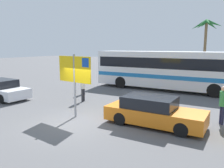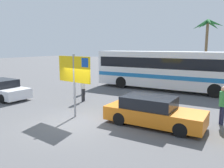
{
  "view_description": "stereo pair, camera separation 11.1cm",
  "coord_description": "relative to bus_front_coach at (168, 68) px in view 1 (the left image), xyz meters",
  "views": [
    {
      "loc": [
        6.84,
        -7.95,
        3.56
      ],
      "look_at": [
        -0.15,
        3.98,
        1.3
      ],
      "focal_mm": 36.63,
      "sensor_mm": 36.0,
      "label": 1
    },
    {
      "loc": [
        6.94,
        -7.89,
        3.56
      ],
      "look_at": [
        -0.15,
        3.98,
        1.3
      ],
      "focal_mm": 36.63,
      "sensor_mm": 36.0,
      "label": 2
    }
  ],
  "objects": [
    {
      "name": "palm_tree_inland",
      "position": [
        1.08,
        11.34,
        3.74
      ],
      "size": [
        3.59,
        3.57,
        6.8
      ],
      "color": "brown",
      "rests_on": "ground"
    },
    {
      "name": "pedestrian_crossing_lot",
      "position": [
        -3.52,
        -6.87,
        -0.73
      ],
      "size": [
        0.32,
        0.32,
        1.78
      ],
      "rotation": [
        0.0,
        0.0,
        0.1
      ],
      "color": "#2D2D33",
      "rests_on": "ground"
    },
    {
      "name": "pedestrian_near_sign",
      "position": [
        4.77,
        -7.18,
        -0.72
      ],
      "size": [
        0.32,
        0.32,
        1.79
      ],
      "rotation": [
        0.0,
        0.0,
        3.67
      ],
      "color": "#1E2347",
      "rests_on": "ground"
    },
    {
      "name": "car_white",
      "position": [
        -8.85,
        -9.05,
        -1.15
      ],
      "size": [
        4.13,
        1.96,
        1.32
      ],
      "rotation": [
        0.0,
        0.0,
        -0.05
      ],
      "color": "silver",
      "rests_on": "ground"
    },
    {
      "name": "ground",
      "position": [
        -1.31,
        -10.6,
        -1.78
      ],
      "size": [
        120.0,
        120.0,
        0.0
      ],
      "primitive_type": "plane",
      "color": "#565659"
    },
    {
      "name": "car_orange",
      "position": [
        2.07,
        -8.9,
        -1.15
      ],
      "size": [
        4.45,
        1.76,
        1.32
      ],
      "rotation": [
        0.0,
        0.0,
        0.0
      ],
      "color": "orange",
      "rests_on": "ground"
    },
    {
      "name": "ferry_sign",
      "position": [
        -1.77,
        -9.73,
        0.54
      ],
      "size": [
        2.19,
        0.35,
        3.2
      ],
      "rotation": [
        0.0,
        0.0,
        -0.13
      ],
      "color": "gray",
      "rests_on": "ground"
    },
    {
      "name": "bus_front_coach",
      "position": [
        0.0,
        0.0,
        0.0
      ],
      "size": [
        12.11,
        2.65,
        3.17
      ],
      "color": "white",
      "rests_on": "ground"
    },
    {
      "name": "pedestrian_by_bus",
      "position": [
        -4.97,
        -4.88,
        -0.84
      ],
      "size": [
        0.32,
        0.32,
        1.61
      ],
      "rotation": [
        0.0,
        0.0,
        0.76
      ],
      "color": "#2D2D33",
      "rests_on": "ground"
    }
  ]
}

